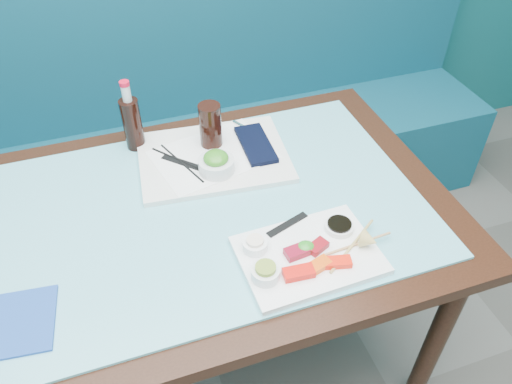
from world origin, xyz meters
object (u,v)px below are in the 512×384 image
object	(u,v)px
seaweed_bowl	(216,165)
blue_napkin	(14,323)
serving_tray	(213,157)
dining_table	(199,233)
sashimi_plate	(309,255)
booth_bench	(158,146)
cola_glass	(210,125)
cola_bottle_body	(132,124)

from	to	relation	value
seaweed_bowl	blue_napkin	size ratio (longest dim) A/B	0.61
serving_tray	dining_table	bearing A→B (deg)	-111.78
serving_tray	sashimi_plate	bearing A→B (deg)	-69.92
booth_bench	cola_glass	distance (m)	0.76
booth_bench	cola_bottle_body	distance (m)	0.69
seaweed_bowl	cola_bottle_body	distance (m)	0.30
sashimi_plate	cola_bottle_body	world-z (taller)	cola_bottle_body
dining_table	cola_glass	size ratio (longest dim) A/B	10.05
seaweed_bowl	cola_bottle_body	xyz separation A→B (m)	(-0.20, 0.22, 0.05)
dining_table	blue_napkin	xyz separation A→B (m)	(-0.46, -0.22, 0.09)
booth_bench	cola_bottle_body	bearing A→B (deg)	-102.29
booth_bench	sashimi_plate	xyz separation A→B (m)	(0.22, -1.09, 0.39)
dining_table	blue_napkin	bearing A→B (deg)	-154.73
seaweed_bowl	blue_napkin	world-z (taller)	seaweed_bowl
cola_glass	cola_bottle_body	distance (m)	0.24
cola_glass	serving_tray	bearing A→B (deg)	-100.30
booth_bench	cola_glass	size ratio (longest dim) A/B	21.55
cola_glass	dining_table	bearing A→B (deg)	-113.76
dining_table	serving_tray	world-z (taller)	serving_tray
cola_glass	blue_napkin	world-z (taller)	cola_glass
seaweed_bowl	booth_bench	bearing A→B (deg)	97.34
cola_bottle_body	cola_glass	bearing A→B (deg)	-21.43
cola_glass	sashimi_plate	bearing A→B (deg)	-77.85
dining_table	cola_glass	bearing A→B (deg)	66.24
booth_bench	sashimi_plate	bearing A→B (deg)	-78.55
dining_table	sashimi_plate	xyz separation A→B (m)	(0.22, -0.25, 0.10)
seaweed_bowl	cola_glass	bearing A→B (deg)	81.25
dining_table	blue_napkin	distance (m)	0.52
dining_table	cola_bottle_body	world-z (taller)	cola_bottle_body
dining_table	cola_bottle_body	xyz separation A→B (m)	(-0.11, 0.34, 0.17)
blue_napkin	seaweed_bowl	bearing A→B (deg)	31.75
booth_bench	cola_bottle_body	xyz separation A→B (m)	(-0.11, -0.50, 0.47)
seaweed_bowl	cola_glass	distance (m)	0.14
dining_table	sashimi_plate	bearing A→B (deg)	-48.59
sashimi_plate	blue_napkin	distance (m)	0.68
sashimi_plate	cola_bottle_body	size ratio (longest dim) A/B	2.03
booth_bench	blue_napkin	size ratio (longest dim) A/B	17.52
booth_bench	dining_table	distance (m)	0.89
booth_bench	blue_napkin	bearing A→B (deg)	-113.55
booth_bench	seaweed_bowl	bearing A→B (deg)	-82.66
sashimi_plate	cola_glass	distance (m)	0.52
sashimi_plate	seaweed_bowl	xyz separation A→B (m)	(-0.13, 0.37, 0.03)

